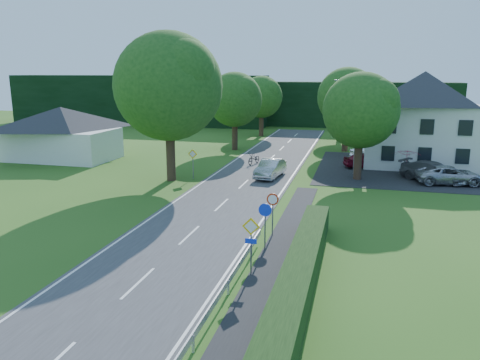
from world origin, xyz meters
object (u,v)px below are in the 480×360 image
(motorcycle, at_px, (254,158))
(parked_car_red, at_px, (367,160))
(parked_car_grey, at_px, (433,171))
(streetlight, at_px, (355,122))
(parked_car_silver_a, at_px, (378,154))
(parasol, at_px, (406,162))
(moving_car, at_px, (270,168))
(parked_car_silver_b, at_px, (450,175))

(motorcycle, height_order, parked_car_red, parked_car_red)
(motorcycle, bearing_deg, parked_car_red, 20.06)
(parked_car_red, height_order, parked_car_grey, parked_car_grey)
(streetlight, bearing_deg, parked_car_red, 68.22)
(parked_car_silver_a, relative_size, parked_car_grey, 0.99)
(streetlight, relative_size, parasol, 3.46)
(parasol, bearing_deg, moving_car, -159.35)
(streetlight, bearing_deg, parked_car_silver_b, -15.16)
(parked_car_silver_a, distance_m, parked_car_grey, 8.13)
(streetlight, xyz_separation_m, parked_car_grey, (6.29, -1.15, -3.67))
(streetlight, relative_size, parked_car_red, 1.96)
(parked_car_red, bearing_deg, moving_car, 108.34)
(parked_car_red, xyz_separation_m, parked_car_grey, (5.10, -4.15, 0.06))
(streetlight, height_order, parasol, streetlight)
(streetlight, bearing_deg, parked_car_grey, -10.38)
(motorcycle, relative_size, parked_car_silver_a, 0.40)
(moving_car, height_order, parked_car_grey, parked_car_grey)
(motorcycle, bearing_deg, streetlight, 2.02)
(moving_car, xyz_separation_m, parked_car_grey, (12.82, 1.93, 0.02))
(parked_car_grey, distance_m, parasol, 2.90)
(motorcycle, relative_size, parked_car_grey, 0.40)
(motorcycle, relative_size, parasol, 0.89)
(parked_car_red, xyz_separation_m, parked_car_silver_b, (6.18, -5.00, 0.01))
(motorcycle, xyz_separation_m, parked_car_silver_b, (16.46, -4.15, 0.16))
(streetlight, relative_size, parked_car_silver_b, 1.58)
(motorcycle, distance_m, parked_car_red, 10.32)
(parked_car_silver_a, bearing_deg, motorcycle, 80.01)
(streetlight, bearing_deg, moving_car, -154.71)
(parked_car_grey, bearing_deg, streetlight, 112.33)
(parked_car_red, bearing_deg, parasol, -141.25)
(streetlight, distance_m, parked_car_grey, 7.37)
(parked_car_silver_b, bearing_deg, parked_car_grey, 44.55)
(parked_car_silver_b, bearing_deg, parasol, 36.86)
(parked_car_silver_b, distance_m, parasol, 4.26)
(parked_car_silver_b, bearing_deg, moving_car, 87.01)
(parked_car_red, distance_m, parked_car_grey, 6.57)
(streetlight, xyz_separation_m, parked_car_red, (1.20, 3.00, -3.73))
(streetlight, relative_size, parked_car_grey, 1.53)
(moving_car, distance_m, parked_car_silver_b, 13.95)
(motorcycle, distance_m, parked_car_grey, 15.73)
(parked_car_red, relative_size, parked_car_silver_b, 0.80)
(moving_car, distance_m, motorcycle, 5.83)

